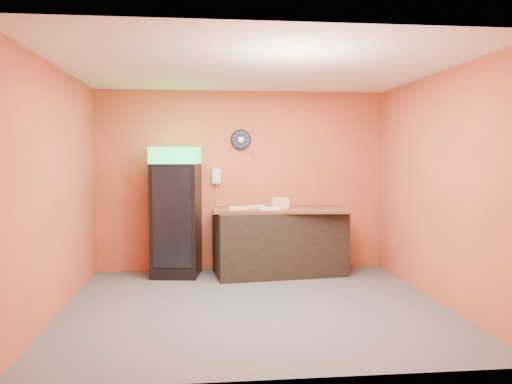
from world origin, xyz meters
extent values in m
plane|color=#47474C|center=(0.00, 0.00, 0.00)|extent=(4.50, 4.50, 0.00)
cube|color=#E0563F|center=(0.00, 2.00, 1.40)|extent=(4.50, 0.02, 2.80)
cube|color=#E0563F|center=(-2.25, 0.00, 1.40)|extent=(0.02, 4.00, 2.80)
cube|color=#E0563F|center=(2.25, 0.00, 1.40)|extent=(0.02, 4.00, 2.80)
cube|color=white|center=(0.00, 0.00, 2.80)|extent=(4.50, 4.00, 0.02)
cube|color=black|center=(-1.01, 1.65, 0.84)|extent=(0.75, 0.75, 1.67)
cube|color=#1BE657|center=(-1.01, 1.65, 1.79)|extent=(0.75, 0.75, 0.24)
cube|color=black|center=(-0.96, 1.31, 0.91)|extent=(0.55, 0.09, 1.43)
cube|color=black|center=(0.53, 1.57, 0.48)|extent=(2.01, 1.07, 0.96)
cylinder|color=black|center=(-0.01, 1.98, 2.05)|extent=(0.32, 0.05, 0.32)
cylinder|color=#0F1433|center=(-0.01, 1.95, 2.05)|extent=(0.27, 0.01, 0.27)
cube|color=white|center=(-0.01, 1.94, 2.05)|extent=(0.08, 0.00, 0.08)
cube|color=white|center=(-0.40, 1.96, 1.47)|extent=(0.13, 0.07, 0.23)
cube|color=white|center=(-0.40, 1.91, 1.47)|extent=(0.05, 0.04, 0.19)
cube|color=brown|center=(0.53, 1.57, 0.98)|extent=(2.01, 1.03, 0.04)
cube|color=beige|center=(0.55, 1.55, 1.03)|extent=(0.26, 0.14, 0.05)
cube|color=beige|center=(0.55, 1.55, 1.08)|extent=(0.26, 0.14, 0.05)
cube|color=beige|center=(0.55, 1.55, 1.13)|extent=(0.26, 0.14, 0.05)
cube|color=silver|center=(-0.09, 1.45, 1.02)|extent=(0.29, 0.14, 0.04)
cube|color=silver|center=(0.36, 1.34, 1.02)|extent=(0.30, 0.12, 0.04)
cube|color=silver|center=(0.19, 1.58, 1.02)|extent=(0.31, 0.27, 0.04)
cylinder|color=silver|center=(0.51, 1.55, 1.03)|extent=(0.06, 0.06, 0.06)
camera|label=1|loc=(-0.59, -5.82, 1.77)|focal=35.00mm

